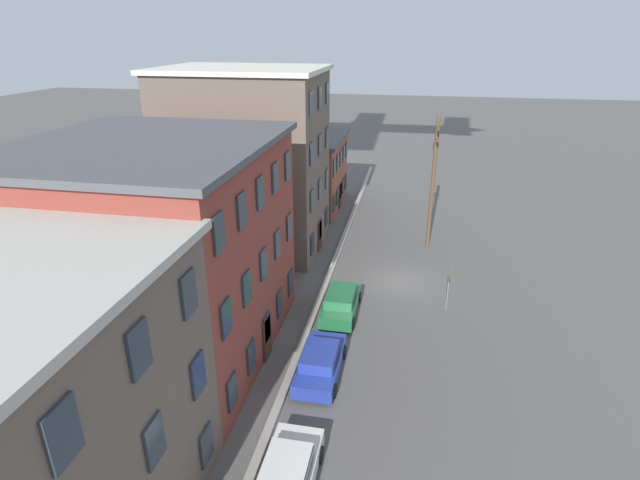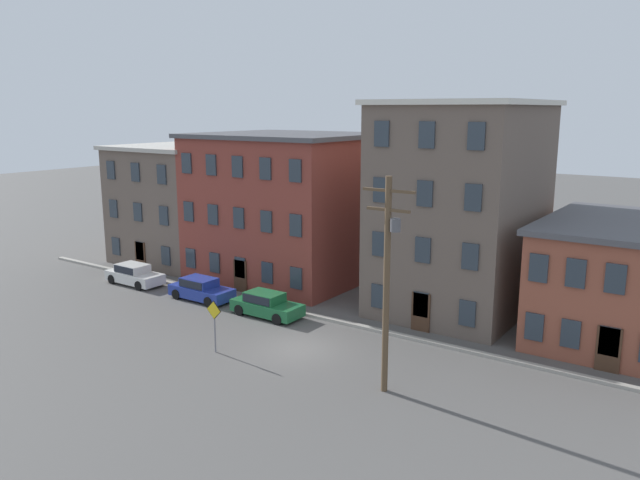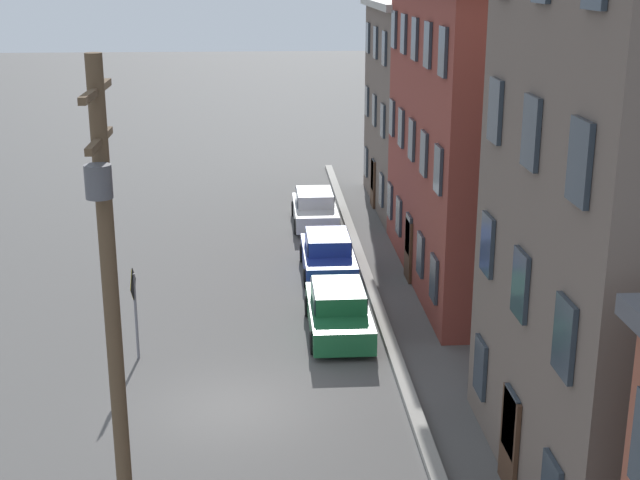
# 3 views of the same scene
# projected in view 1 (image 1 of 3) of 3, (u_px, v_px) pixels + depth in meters

# --- Properties ---
(ground_plane) EXTENTS (200.00, 200.00, 0.00)m
(ground_plane) POSITION_uv_depth(u_px,v_px,m) (399.00, 281.00, 32.02)
(ground_plane) COLOR #565451
(kerb_strip) EXTENTS (56.00, 0.36, 0.16)m
(kerb_strip) POSITION_uv_depth(u_px,v_px,m) (330.00, 273.00, 32.78)
(kerb_strip) COLOR #9E998E
(kerb_strip) RESTS_ON ground_plane
(apartment_midblock) EXTENTS (12.29, 10.90, 10.44)m
(apartment_midblock) POSITION_uv_depth(u_px,v_px,m) (156.00, 251.00, 23.48)
(apartment_midblock) COLOR brown
(apartment_midblock) RESTS_ON ground_plane
(apartment_far) EXTENTS (8.57, 10.89, 12.63)m
(apartment_far) POSITION_uv_depth(u_px,v_px,m) (247.00, 161.00, 35.13)
(apartment_far) COLOR #66564C
(apartment_far) RESTS_ON ground_plane
(apartment_annex) EXTENTS (9.13, 11.52, 6.34)m
(apartment_annex) POSITION_uv_depth(u_px,v_px,m) (280.00, 170.00, 45.12)
(apartment_annex) COLOR brown
(apartment_annex) RESTS_ON ground_plane
(car_white) EXTENTS (4.40, 1.92, 1.43)m
(car_white) POSITION_uv_depth(u_px,v_px,m) (287.00, 476.00, 17.08)
(car_white) COLOR silver
(car_white) RESTS_ON ground_plane
(car_blue) EXTENTS (4.40, 1.92, 1.43)m
(car_blue) POSITION_uv_depth(u_px,v_px,m) (320.00, 362.00, 22.98)
(car_blue) COLOR #233899
(car_blue) RESTS_ON ground_plane
(car_green) EXTENTS (4.40, 1.92, 1.43)m
(car_green) POSITION_uv_depth(u_px,v_px,m) (341.00, 302.00, 27.99)
(car_green) COLOR #1E6638
(car_green) RESTS_ON ground_plane
(caution_sign) EXTENTS (0.98, 0.08, 2.73)m
(caution_sign) POSITION_uv_depth(u_px,v_px,m) (449.00, 282.00, 27.93)
(caution_sign) COLOR slate
(caution_sign) RESTS_ON ground_plane
(utility_pole) EXTENTS (2.40, 0.44, 9.43)m
(utility_pole) POSITION_uv_depth(u_px,v_px,m) (433.00, 177.00, 35.12)
(utility_pole) COLOR brown
(utility_pole) RESTS_ON ground_plane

